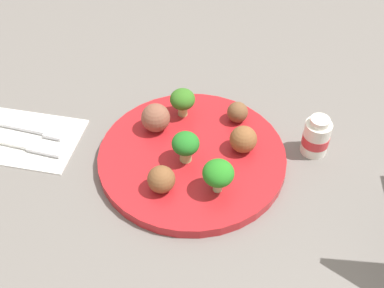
# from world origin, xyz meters

# --- Properties ---
(ground_plane) EXTENTS (4.00, 4.00, 0.00)m
(ground_plane) POSITION_xyz_m (0.00, 0.00, 0.00)
(ground_plane) COLOR slate
(plate) EXTENTS (0.28, 0.28, 0.02)m
(plate) POSITION_xyz_m (0.00, 0.00, 0.01)
(plate) COLOR red
(plate) RESTS_ON ground_plane
(broccoli_floret_mid_left) EXTENTS (0.04, 0.04, 0.05)m
(broccoli_floret_mid_left) POSITION_xyz_m (-0.01, -0.01, 0.05)
(broccoli_floret_mid_left) COLOR #A5BE76
(broccoli_floret_mid_left) RESTS_ON plate
(broccoli_floret_near_rim) EXTENTS (0.04, 0.04, 0.05)m
(broccoli_floret_near_rim) POSITION_xyz_m (-0.03, 0.09, 0.05)
(broccoli_floret_near_rim) COLOR #ADC67A
(broccoli_floret_near_rim) RESTS_ON plate
(broccoli_floret_center) EXTENTS (0.04, 0.04, 0.05)m
(broccoli_floret_center) POSITION_xyz_m (0.04, -0.06, 0.05)
(broccoli_floret_center) COLOR #A8C384
(broccoli_floret_center) RESTS_ON plate
(meatball_mid_left) EXTENTS (0.04, 0.04, 0.04)m
(meatball_mid_left) POSITION_xyz_m (0.07, 0.02, 0.04)
(meatball_mid_left) COLOR brown
(meatball_mid_left) RESTS_ON plate
(meatball_back_right) EXTENTS (0.03, 0.03, 0.03)m
(meatball_back_right) POSITION_xyz_m (0.06, 0.08, 0.03)
(meatball_back_right) COLOR brown
(meatball_back_right) RESTS_ON plate
(meatball_back_left) EXTENTS (0.04, 0.04, 0.04)m
(meatball_back_left) POSITION_xyz_m (-0.06, 0.05, 0.04)
(meatball_back_left) COLOR brown
(meatball_back_left) RESTS_ON plate
(meatball_mid_right) EXTENTS (0.04, 0.04, 0.04)m
(meatball_mid_right) POSITION_xyz_m (-0.03, -0.07, 0.04)
(meatball_mid_right) COLOR brown
(meatball_mid_right) RESTS_ON plate
(napkin) EXTENTS (0.18, 0.13, 0.01)m
(napkin) POSITION_xyz_m (-0.27, 0.01, 0.00)
(napkin) COLOR white
(napkin) RESTS_ON ground_plane
(fork) EXTENTS (0.12, 0.03, 0.01)m
(fork) POSITION_xyz_m (-0.26, 0.03, 0.01)
(fork) COLOR silver
(fork) RESTS_ON napkin
(knife) EXTENTS (0.15, 0.04, 0.01)m
(knife) POSITION_xyz_m (-0.26, -0.00, 0.01)
(knife) COLOR white
(knife) RESTS_ON napkin
(yogurt_bottle) EXTENTS (0.04, 0.04, 0.07)m
(yogurt_bottle) POSITION_xyz_m (0.18, 0.04, 0.03)
(yogurt_bottle) COLOR white
(yogurt_bottle) RESTS_ON ground_plane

